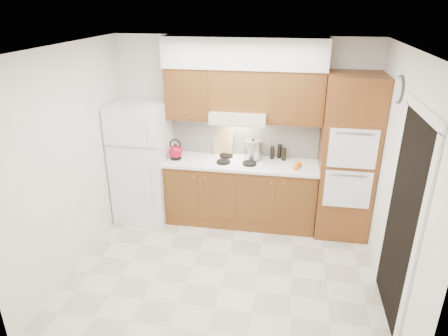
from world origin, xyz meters
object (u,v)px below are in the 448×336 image
at_px(fridge, 142,162).
at_px(kettle, 176,152).
at_px(oven_cabinet, 347,158).
at_px(stock_pot, 253,149).

xyz_separation_m(fridge, kettle, (0.51, 0.01, 0.19)).
bearing_deg(oven_cabinet, kettle, -179.27).
bearing_deg(fridge, kettle, 0.59).
bearing_deg(oven_cabinet, stock_pot, 174.20).
height_order(fridge, kettle, fridge).
xyz_separation_m(fridge, oven_cabinet, (2.85, 0.03, 0.24)).
distance_m(fridge, kettle, 0.54).
relative_size(fridge, stock_pot, 6.93).
bearing_deg(stock_pot, fridge, -174.08).
height_order(fridge, stock_pot, fridge).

